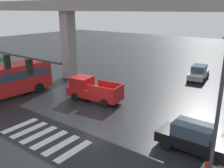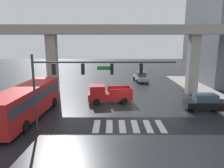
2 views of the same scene
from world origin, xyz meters
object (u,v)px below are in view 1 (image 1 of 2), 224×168
at_px(sedan_silver, 199,73).
at_px(street_lamp_near_corner, 220,101).
at_px(pickup_truck, 92,90).
at_px(sedan_black, 193,138).

relative_size(sedan_silver, street_lamp_near_corner, 0.62).
distance_m(pickup_truck, sedan_black, 10.70).
height_order(pickup_truck, sedan_silver, pickup_truck).
relative_size(pickup_truck, street_lamp_near_corner, 0.73).
distance_m(pickup_truck, street_lamp_near_corner, 13.97).
height_order(pickup_truck, street_lamp_near_corner, street_lamp_near_corner).
bearing_deg(sedan_black, pickup_truck, 165.25).
bearing_deg(sedan_black, street_lamp_near_corner, -60.42).
relative_size(sedan_black, street_lamp_near_corner, 0.60).
distance_m(sedan_black, street_lamp_near_corner, 5.21).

